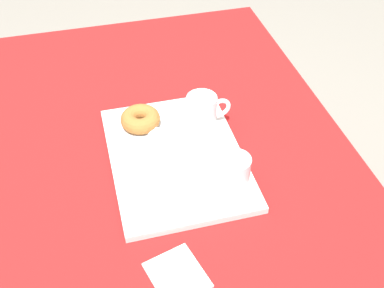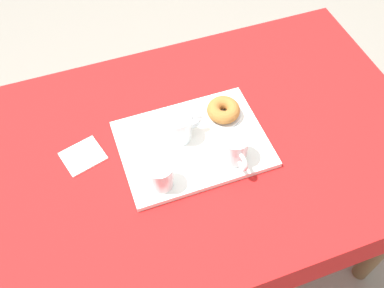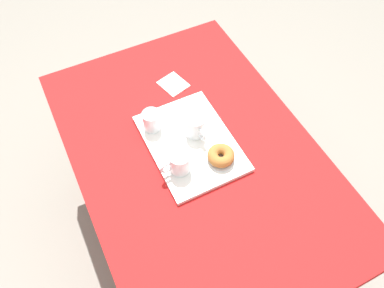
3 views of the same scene
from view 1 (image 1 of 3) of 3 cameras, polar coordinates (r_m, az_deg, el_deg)
name	(u,v)px [view 1 (image 1 of 3)]	position (r m, az deg, el deg)	size (l,w,h in m)	color
dining_table	(173,177)	(1.33, -2.23, -3.87)	(1.38, 0.92, 0.78)	red
serving_tray	(178,157)	(1.22, -1.68, -1.53)	(0.44, 0.33, 0.02)	white
tea_mug_left	(202,112)	(1.26, 1.23, 3.77)	(0.08, 0.12, 0.09)	white
tea_mug_right	(164,153)	(1.15, -3.31, -1.07)	(0.12, 0.08, 0.09)	white
water_glass_near	(234,174)	(1.11, 5.04, -3.57)	(0.07, 0.07, 0.09)	white
donut_plate_left	(141,126)	(1.29, -6.06, 2.12)	(0.11, 0.11, 0.01)	silver
sugar_donut_left	(140,119)	(1.27, -6.14, 2.96)	(0.10, 0.10, 0.04)	#A3662D
paper_napkin	(177,275)	(1.01, -1.78, -15.29)	(0.12, 0.10, 0.01)	white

